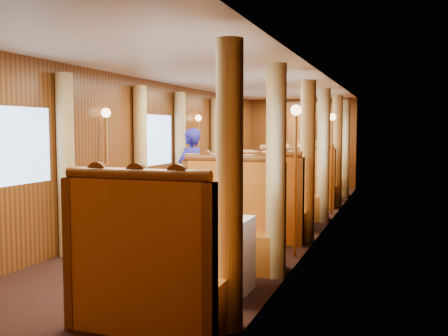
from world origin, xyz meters
The scene contains 47 objects.
floor centered at (0.00, 0.00, 0.00)m, with size 3.00×12.00×0.01m, color black, non-canonical shape.
ceiling centered at (0.00, 0.00, 2.50)m, with size 3.00×12.00×0.01m, color silver, non-canonical shape.
wall_far centered at (0.00, 6.00, 1.25)m, with size 3.00×2.50×0.01m, color brown, non-canonical shape.
wall_left centered at (-1.50, 0.00, 1.25)m, with size 12.00×2.50×0.01m, color brown, non-canonical shape.
wall_right centered at (1.50, 0.00, 1.25)m, with size 12.00×2.50×0.01m, color brown, non-canonical shape.
doorway_far centered at (0.00, 5.97, 1.00)m, with size 0.80×0.04×2.00m, color brown.
table_near centered at (0.75, -3.50, 0.38)m, with size 1.05×0.72×0.75m, color white.
banquette_near_fwd centered at (0.75, -4.51, 0.42)m, with size 1.30×0.55×1.34m.
banquette_near_aft centered at (0.75, -2.49, 0.42)m, with size 1.30×0.55×1.34m.
table_mid centered at (0.75, 0.00, 0.38)m, with size 1.05×0.72×0.75m, color white.
banquette_mid_fwd centered at (0.75, -1.01, 0.42)m, with size 1.30×0.55×1.34m.
banquette_mid_aft centered at (0.75, 1.01, 0.42)m, with size 1.30×0.55×1.34m.
table_far centered at (0.75, 3.50, 0.38)m, with size 1.05×0.72×0.75m, color white.
banquette_far_fwd centered at (0.75, 2.49, 0.42)m, with size 1.30×0.55×1.34m.
banquette_far_aft centered at (0.75, 4.51, 0.42)m, with size 1.30×0.55×1.34m.
tea_tray centered at (0.66, -3.56, 0.76)m, with size 0.34×0.26×0.01m, color silver.
teapot_left centered at (0.55, -3.61, 0.82)m, with size 0.16×0.12×0.13m, color silver, non-canonical shape.
teapot_right centered at (0.71, -3.61, 0.81)m, with size 0.15×0.11×0.12m, color silver, non-canonical shape.
teapot_back centered at (0.65, -3.46, 0.82)m, with size 0.17×0.12×0.13m, color silver, non-canonical shape.
fruit_plate centered at (1.02, -3.61, 0.77)m, with size 0.20×0.20×0.05m.
cup_inboard centered at (0.37, -3.38, 0.86)m, with size 0.08×0.08×0.26m.
cup_outboard centered at (0.43, -3.31, 0.86)m, with size 0.08×0.08×0.26m.
rose_vase_mid centered at (0.75, -0.02, 0.93)m, with size 0.06×0.06×0.36m.
rose_vase_far centered at (0.77, 3.52, 0.93)m, with size 0.06×0.06×0.36m.
window_left_near centered at (-1.49, -3.50, 1.45)m, with size 1.20×0.90×0.01m, color #83ADE1, non-canonical shape.
curtain_left_near_b centered at (-1.38, -2.72, 1.18)m, with size 0.22×0.22×2.35m, color tan.
window_right_near centered at (1.49, -3.50, 1.45)m, with size 1.20×0.90×0.01m, color #83ADE1, non-canonical shape.
curtain_right_near_a centered at (1.38, -4.28, 1.18)m, with size 0.22×0.22×2.35m, color tan.
curtain_right_near_b centered at (1.38, -2.72, 1.18)m, with size 0.22×0.22×2.35m, color tan.
window_left_mid centered at (-1.49, 0.00, 1.45)m, with size 1.20×0.90×0.01m, color #83ADE1, non-canonical shape.
curtain_left_mid_a centered at (-1.38, -0.78, 1.18)m, with size 0.22×0.22×2.35m, color tan.
curtain_left_mid_b centered at (-1.38, 0.78, 1.18)m, with size 0.22×0.22×2.35m, color tan.
window_right_mid centered at (1.49, 0.00, 1.45)m, with size 1.20×0.90×0.01m, color #83ADE1, non-canonical shape.
curtain_right_mid_a centered at (1.38, -0.78, 1.18)m, with size 0.22×0.22×2.35m, color tan.
curtain_right_mid_b centered at (1.38, 0.78, 1.18)m, with size 0.22×0.22×2.35m, color tan.
window_left_far centered at (-1.49, 3.50, 1.45)m, with size 1.20×0.90×0.01m, color #83ADE1, non-canonical shape.
curtain_left_far_a centered at (-1.38, 2.72, 1.18)m, with size 0.22×0.22×2.35m, color tan.
curtain_left_far_b centered at (-1.38, 4.28, 1.18)m, with size 0.22×0.22×2.35m, color tan.
window_right_far centered at (1.49, 3.50, 1.45)m, with size 1.20×0.90×0.01m, color #83ADE1, non-canonical shape.
curtain_right_far_a centered at (1.38, 2.72, 1.18)m, with size 0.22×0.22×2.35m, color tan.
curtain_right_far_b centered at (1.38, 4.28, 1.18)m, with size 0.22×0.22×2.35m, color tan.
sconce_left_fore centered at (-1.40, -1.75, 1.38)m, with size 0.14×0.14×1.95m.
sconce_right_fore centered at (1.40, -1.75, 1.38)m, with size 0.14×0.14×1.95m.
sconce_left_aft centered at (-1.40, 1.75, 1.38)m, with size 0.14×0.14×1.95m.
sconce_right_aft centered at (1.40, 1.75, 1.38)m, with size 0.14×0.14×1.95m.
steward centered at (-0.86, 0.07, 0.83)m, with size 0.60×0.40×1.66m, color navy.
passenger centered at (0.75, 0.72, 0.74)m, with size 0.40×0.44×0.76m.
Camera 1 is at (2.68, -8.04, 1.63)m, focal length 40.00 mm.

